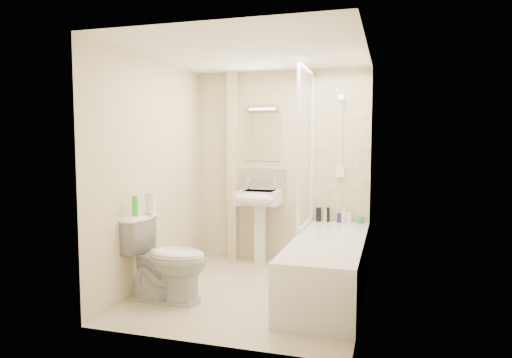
% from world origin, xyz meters
% --- Properties ---
extents(floor, '(2.50, 2.50, 0.00)m').
position_xyz_m(floor, '(0.00, 0.00, 0.00)').
color(floor, beige).
rests_on(floor, ground).
extents(wall_back, '(2.20, 0.02, 2.40)m').
position_xyz_m(wall_back, '(0.00, 1.25, 1.20)').
color(wall_back, beige).
rests_on(wall_back, ground).
extents(wall_left, '(0.02, 2.50, 2.40)m').
position_xyz_m(wall_left, '(-1.10, 0.00, 1.20)').
color(wall_left, beige).
rests_on(wall_left, ground).
extents(wall_right, '(0.02, 2.50, 2.40)m').
position_xyz_m(wall_right, '(1.10, 0.00, 1.20)').
color(wall_right, beige).
rests_on(wall_right, ground).
extents(ceiling, '(2.20, 2.50, 0.02)m').
position_xyz_m(ceiling, '(0.00, 0.00, 2.40)').
color(ceiling, white).
rests_on(ceiling, wall_back).
extents(tile_back, '(0.70, 0.01, 1.75)m').
position_xyz_m(tile_back, '(0.75, 1.24, 1.42)').
color(tile_back, beige).
rests_on(tile_back, wall_back).
extents(tile_right, '(0.01, 2.10, 1.75)m').
position_xyz_m(tile_right, '(1.09, 0.20, 1.42)').
color(tile_right, beige).
rests_on(tile_right, wall_right).
extents(pipe_boxing, '(0.12, 0.12, 2.40)m').
position_xyz_m(pipe_boxing, '(-0.62, 1.19, 1.20)').
color(pipe_boxing, beige).
rests_on(pipe_boxing, ground).
extents(splashback, '(0.60, 0.02, 0.30)m').
position_xyz_m(splashback, '(-0.23, 1.24, 1.03)').
color(splashback, beige).
rests_on(splashback, wall_back).
extents(mirror, '(0.46, 0.01, 0.60)m').
position_xyz_m(mirror, '(-0.23, 1.24, 1.58)').
color(mirror, white).
rests_on(mirror, wall_back).
extents(strip_light, '(0.42, 0.07, 0.07)m').
position_xyz_m(strip_light, '(-0.23, 1.22, 1.95)').
color(strip_light, silver).
rests_on(strip_light, wall_back).
extents(bathtub, '(0.70, 2.10, 0.55)m').
position_xyz_m(bathtub, '(0.75, 0.20, 0.29)').
color(bathtub, white).
rests_on(bathtub, ground).
extents(shower_screen, '(0.04, 0.92, 1.80)m').
position_xyz_m(shower_screen, '(0.40, 0.80, 1.45)').
color(shower_screen, white).
rests_on(shower_screen, bathtub).
extents(shower_fixture, '(0.10, 0.16, 0.99)m').
position_xyz_m(shower_fixture, '(0.75, 1.19, 1.55)').
color(shower_fixture, white).
rests_on(shower_fixture, wall_back).
extents(pedestal_sink, '(0.54, 0.49, 1.05)m').
position_xyz_m(pedestal_sink, '(-0.23, 1.01, 0.73)').
color(pedestal_sink, white).
rests_on(pedestal_sink, ground).
extents(bottle_black_a, '(0.06, 0.06, 0.17)m').
position_xyz_m(bottle_black_a, '(0.50, 1.16, 0.64)').
color(bottle_black_a, black).
rests_on(bottle_black_a, bathtub).
extents(bottle_white_a, '(0.05, 0.05, 0.16)m').
position_xyz_m(bottle_white_a, '(0.59, 1.16, 0.63)').
color(bottle_white_a, silver).
rests_on(bottle_white_a, bathtub).
extents(bottle_black_b, '(0.05, 0.05, 0.18)m').
position_xyz_m(bottle_black_b, '(0.61, 1.16, 0.64)').
color(bottle_black_b, black).
rests_on(bottle_black_b, bathtub).
extents(bottle_blue, '(0.04, 0.04, 0.11)m').
position_xyz_m(bottle_blue, '(0.74, 1.16, 0.61)').
color(bottle_blue, navy).
rests_on(bottle_blue, bathtub).
extents(bottle_cream, '(0.07, 0.07, 0.17)m').
position_xyz_m(bottle_cream, '(0.81, 1.16, 0.64)').
color(bottle_cream, beige).
rests_on(bottle_cream, bathtub).
extents(bottle_white_b, '(0.06, 0.06, 0.13)m').
position_xyz_m(bottle_white_b, '(0.87, 1.16, 0.62)').
color(bottle_white_b, white).
rests_on(bottle_white_b, bathtub).
extents(bottle_green, '(0.07, 0.07, 0.08)m').
position_xyz_m(bottle_green, '(1.00, 1.16, 0.59)').
color(bottle_green, green).
rests_on(bottle_green, bathtub).
extents(toilet, '(0.52, 0.84, 0.83)m').
position_xyz_m(toilet, '(-0.72, -0.46, 0.41)').
color(toilet, white).
rests_on(toilet, ground).
extents(toilet_roll_lower, '(0.10, 0.10, 0.10)m').
position_xyz_m(toilet_roll_lower, '(-0.93, -0.38, 0.88)').
color(toilet_roll_lower, white).
rests_on(toilet_roll_lower, toilet).
extents(toilet_roll_upper, '(0.11, 0.11, 0.11)m').
position_xyz_m(toilet_roll_upper, '(-0.94, -0.36, 0.98)').
color(toilet_roll_upper, white).
rests_on(toilet_roll_upper, toilet_roll_lower).
extents(green_bottle, '(0.06, 0.06, 0.19)m').
position_xyz_m(green_bottle, '(-0.99, -0.56, 0.92)').
color(green_bottle, green).
rests_on(green_bottle, toilet).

